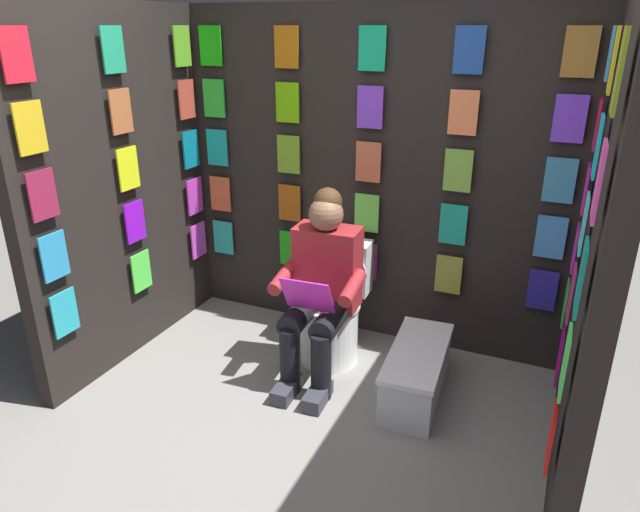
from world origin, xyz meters
TOP-DOWN VIEW (x-y plane):
  - ground_plane at (0.00, 0.00)m, footprint 30.00×30.00m
  - display_wall_back at (0.00, -1.68)m, footprint 2.77×0.14m
  - display_wall_left at (-1.38, -0.82)m, footprint 0.14×1.63m
  - display_wall_right at (1.38, -0.82)m, footprint 0.14×1.63m
  - toilet at (0.09, -1.23)m, footprint 0.41×0.56m
  - person_reading at (0.08, -1.00)m, footprint 0.54×0.70m
  - comic_longbox_near at (-0.55, -0.99)m, footprint 0.37×0.79m

SIDE VIEW (x-z plane):
  - ground_plane at x=0.00m, z-range 0.00..0.00m
  - comic_longbox_near at x=-0.55m, z-range 0.00..0.32m
  - toilet at x=0.09m, z-range -0.06..0.71m
  - person_reading at x=0.08m, z-range 0.00..1.20m
  - display_wall_back at x=0.00m, z-range 0.00..2.22m
  - display_wall_left at x=-1.38m, z-range 0.00..2.22m
  - display_wall_right at x=1.38m, z-range 0.00..2.22m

